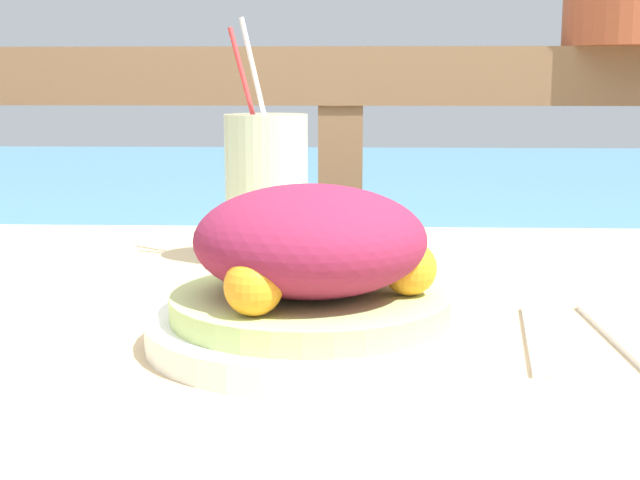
% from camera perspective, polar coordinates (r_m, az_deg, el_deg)
% --- Properties ---
extents(patio_table, '(1.18, 0.90, 0.76)m').
position_cam_1_polar(patio_table, '(0.77, 0.27, -11.62)').
color(patio_table, tan).
rests_on(patio_table, ground_plane).
extents(railing_fence, '(2.80, 0.08, 1.01)m').
position_cam_1_polar(railing_fence, '(1.45, 1.31, -0.07)').
color(railing_fence, brown).
rests_on(railing_fence, ground_plane).
extents(sea_backdrop, '(12.00, 4.00, 0.51)m').
position_cam_1_polar(sea_backdrop, '(3.99, 1.97, 0.13)').
color(sea_backdrop, teal).
rests_on(sea_backdrop, ground_plane).
extents(salad_plate, '(0.24, 0.24, 0.12)m').
position_cam_1_polar(salad_plate, '(0.65, -0.64, -2.35)').
color(salad_plate, white).
rests_on(salad_plate, patio_table).
extents(drink_glass, '(0.09, 0.09, 0.25)m').
position_cam_1_polar(drink_glass, '(0.94, -3.44, 3.26)').
color(drink_glass, beige).
rests_on(drink_glass, patio_table).
extents(fork, '(0.04, 0.18, 0.00)m').
position_cam_1_polar(fork, '(0.69, 13.72, -6.06)').
color(fork, silver).
rests_on(fork, patio_table).
extents(knife, '(0.02, 0.18, 0.00)m').
position_cam_1_polar(knife, '(0.71, 18.53, -5.84)').
color(knife, silver).
rests_on(knife, patio_table).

